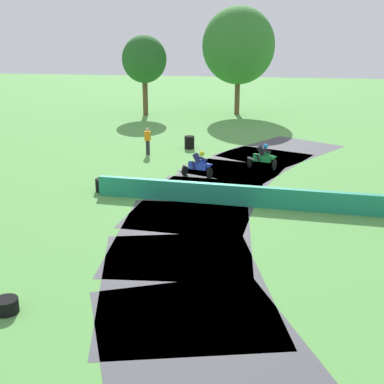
{
  "coord_description": "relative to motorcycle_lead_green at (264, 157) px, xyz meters",
  "views": [
    {
      "loc": [
        3.22,
        -21.7,
        7.44
      ],
      "look_at": [
        0.01,
        -1.39,
        0.9
      ],
      "focal_mm": 48.95,
      "sensor_mm": 36.0,
      "label": 1
    }
  ],
  "objects": [
    {
      "name": "track_marshal",
      "position": [
        -7.01,
        2.3,
        0.16
      ],
      "size": [
        0.34,
        0.24,
        1.63
      ],
      "color": "#232328",
      "rests_on": "ground"
    },
    {
      "name": "tire_stack_near",
      "position": [
        -4.78,
        4.26,
        -0.26
      ],
      "size": [
        0.62,
        0.62,
        0.8
      ],
      "color": "black",
      "rests_on": "ground"
    },
    {
      "name": "ground_plane",
      "position": [
        -2.75,
        -6.15,
        -0.66
      ],
      "size": [
        120.0,
        120.0,
        0.0
      ],
      "primitive_type": "plane",
      "color": "#569947"
    },
    {
      "name": "tree_far_right",
      "position": [
        -10.66,
        16.56,
        4.06
      ],
      "size": [
        3.78,
        3.78,
        6.74
      ],
      "color": "brown",
      "rests_on": "ground"
    },
    {
      "name": "safety_barrier",
      "position": [
        2.33,
        -6.56,
        -0.21
      ],
      "size": [
        19.3,
        1.86,
        0.9
      ],
      "primitive_type": "cube",
      "rotation": [
        0.0,
        0.0,
        4.63
      ],
      "color": "#1E8466",
      "rests_on": "ground"
    },
    {
      "name": "tire_stack_mid_b",
      "position": [
        -6.48,
        -16.21,
        -0.46
      ],
      "size": [
        0.66,
        0.66,
        0.4
      ],
      "color": "black",
      "rests_on": "ground"
    },
    {
      "name": "motorcycle_chase_blue",
      "position": [
        -3.22,
        -2.13,
        -0.02
      ],
      "size": [
        1.73,
        1.13,
        1.43
      ],
      "color": "black",
      "rests_on": "ground"
    },
    {
      "name": "track_asphalt",
      "position": [
        -1.46,
        -6.25,
        -0.66
      ],
      "size": [
        10.56,
        30.94,
        0.01
      ],
      "color": "#47474C",
      "rests_on": "ground"
    },
    {
      "name": "tree_far_left",
      "position": [
        -2.84,
        18.32,
        5.18
      ],
      "size": [
        6.18,
        6.18,
        9.09
      ],
      "color": "brown",
      "rests_on": "ground"
    },
    {
      "name": "tire_stack_mid_a",
      "position": [
        -7.4,
        -5.27,
        -0.36
      ],
      "size": [
        0.61,
        0.61,
        0.6
      ],
      "color": "black",
      "rests_on": "ground"
    },
    {
      "name": "motorcycle_lead_green",
      "position": [
        0.0,
        0.0,
        0.0
      ],
      "size": [
        1.71,
        1.06,
        1.42
      ],
      "color": "black",
      "rests_on": "ground"
    }
  ]
}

